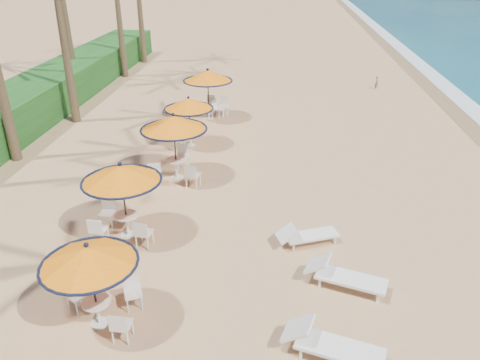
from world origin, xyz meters
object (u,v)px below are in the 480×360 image
object	(u,v)px
station_3	(188,110)
station_0	(92,265)
lounger_mid	(343,275)
station_1	(120,183)
station_2	(174,131)
lounger_near	(329,344)
lounger_far	(306,235)
station_4	(209,82)

from	to	relation	value
station_3	station_0	bearing A→B (deg)	-90.03
lounger_mid	station_1	bearing A→B (deg)	-178.18
station_1	station_3	world-z (taller)	station_1
station_1	station_2	bearing A→B (deg)	80.46
lounger_near	station_2	bearing A→B (deg)	138.11
lounger_mid	lounger_far	size ratio (longest dim) A/B	1.13
station_0	lounger_far	world-z (taller)	station_0
station_2	station_3	distance (m)	3.29
station_4	lounger_near	xyz separation A→B (m)	(4.77, -15.34, -1.52)
station_2	station_3	world-z (taller)	station_2
station_3	lounger_near	distance (m)	12.67
station_2	station_3	size ratio (longest dim) A/B	1.15
station_2	station_4	bearing A→B (deg)	88.16
station_0	station_3	world-z (taller)	station_0
station_4	station_2	bearing A→B (deg)	-91.84
station_1	station_4	xyz separation A→B (m)	(0.91, 11.14, 0.11)
station_1	station_4	bearing A→B (deg)	85.33
station_0	station_2	world-z (taller)	station_2
station_4	lounger_far	xyz separation A→B (m)	(4.43, -11.12, -1.57)
station_4	lounger_near	distance (m)	16.13
lounger_far	station_2	bearing A→B (deg)	118.43
station_3	lounger_near	bearing A→B (deg)	-66.04
station_4	lounger_mid	bearing A→B (deg)	-67.83
lounger_mid	lounger_near	bearing A→B (deg)	-84.27
station_2	lounger_near	distance (m)	9.76
station_2	lounger_far	bearing A→B (deg)	-40.86
station_4	station_0	bearing A→B (deg)	-91.40
station_1	lounger_far	xyz separation A→B (m)	(5.34, 0.02, -1.45)
station_2	station_4	distance (m)	7.10
station_3	lounger_near	xyz separation A→B (m)	(5.12, -11.52, -1.26)
station_2	lounger_far	size ratio (longest dim) A/B	1.34
station_1	lounger_mid	distance (m)	6.62
lounger_near	lounger_far	distance (m)	4.23
station_3	station_1	bearing A→B (deg)	-94.32
station_2	lounger_near	size ratio (longest dim) A/B	1.14
station_2	lounger_mid	world-z (taller)	station_2
station_1	lounger_far	bearing A→B (deg)	0.23
station_0	station_1	world-z (taller)	station_1
station_2	lounger_near	bearing A→B (deg)	-58.80
station_1	station_2	world-z (taller)	station_2
station_4	station_3	bearing A→B (deg)	-95.33
station_3	lounger_far	world-z (taller)	station_3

